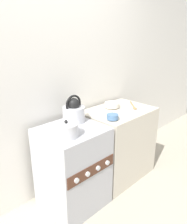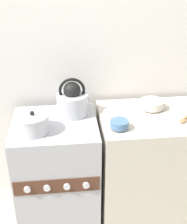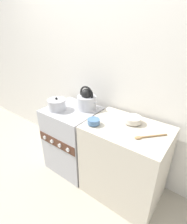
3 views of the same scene
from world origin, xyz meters
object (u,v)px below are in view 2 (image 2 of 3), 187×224
Objects in this scene: stove at (58,172)px; kettle at (73,101)px; small_ceramic_bowl at (119,124)px; enamel_bowl at (152,104)px; cooking_pot at (33,123)px.

kettle is (0.13, 0.12, 0.52)m from stove.
stove is at bearing 162.47° from small_ceramic_bowl.
stove is 4.88× the size of enamel_bowl.
enamel_bowl is at bearing 0.08° from kettle.
cooking_pot is at bearing -140.62° from kettle.
enamel_bowl reaches higher than stove.
cooking_pot is at bearing 176.23° from small_ceramic_bowl.
kettle is at bearing 42.04° from stove.
stove is 0.50m from cooking_pot.
stove is at bearing -170.29° from enamel_bowl.
kettle is 2.27× the size of small_ceramic_bowl.
kettle reaches higher than small_ceramic_bowl.
enamel_bowl is 0.38m from small_ceramic_bowl.
small_ceramic_bowl is (0.29, -0.25, -0.06)m from kettle.
cooking_pot is 0.55m from small_ceramic_bowl.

